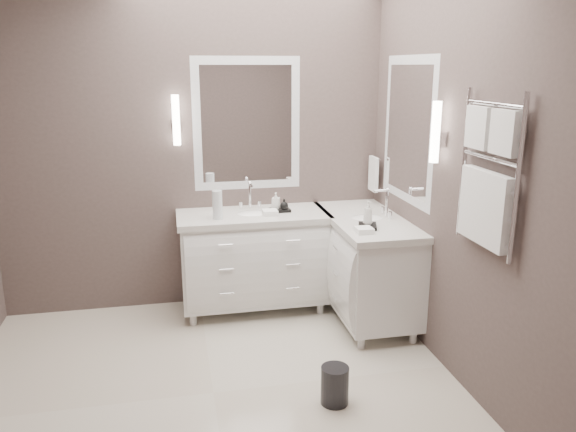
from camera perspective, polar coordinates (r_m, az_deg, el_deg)
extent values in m
cube|color=beige|center=(3.79, -7.59, -17.44)|extent=(3.20, 3.00, 0.01)
cube|color=#4E413E|center=(4.76, -9.59, 6.69)|extent=(3.20, 0.01, 2.70)
cube|color=#4E413E|center=(1.83, -5.34, -6.55)|extent=(3.20, 0.01, 2.70)
cube|color=#4E413E|center=(3.73, 17.10, 3.97)|extent=(0.01, 3.00, 2.70)
cube|color=white|center=(4.74, -3.51, -4.38)|extent=(1.20, 0.55, 0.70)
cube|color=silver|center=(4.63, -3.58, 0.00)|extent=(1.24, 0.59, 0.05)
ellipsoid|color=white|center=(4.63, -3.58, -0.18)|extent=(0.36, 0.28, 0.12)
cylinder|color=white|center=(4.75, -3.89, 2.06)|extent=(0.02, 0.02, 0.22)
cube|color=white|center=(4.64, 7.88, -4.92)|extent=(0.55, 1.20, 0.70)
cube|color=silver|center=(4.53, 8.05, -0.45)|extent=(0.59, 1.24, 0.05)
ellipsoid|color=white|center=(4.53, 8.04, -0.64)|extent=(0.36, 0.28, 0.12)
cylinder|color=white|center=(4.55, 10.01, 1.30)|extent=(0.02, 0.02, 0.22)
cube|color=white|center=(4.75, -4.19, 9.29)|extent=(0.90, 0.02, 1.10)
cube|color=white|center=(4.75, -4.19, 9.29)|extent=(0.77, 0.02, 0.96)
cube|color=white|center=(4.40, 12.10, 8.54)|extent=(0.02, 0.90, 1.10)
cube|color=white|center=(4.40, 12.10, 8.54)|extent=(0.02, 0.90, 0.96)
cube|color=white|center=(4.65, -11.27, 8.91)|extent=(0.05, 0.05, 0.10)
cylinder|color=white|center=(4.64, -11.30, 9.52)|extent=(0.06, 0.06, 0.40)
cube|color=white|center=(3.85, 14.71, 7.50)|extent=(0.05, 0.05, 0.10)
cylinder|color=white|center=(3.85, 14.76, 8.24)|extent=(0.06, 0.06, 0.40)
cylinder|color=white|center=(4.94, 8.85, 5.85)|extent=(0.02, 0.22, 0.02)
cube|color=white|center=(4.96, 8.67, 4.25)|extent=(0.03, 0.17, 0.30)
cylinder|color=white|center=(3.12, 22.33, 3.32)|extent=(0.03, 0.03, 0.90)
cylinder|color=white|center=(3.58, 17.47, 5.14)|extent=(0.03, 0.03, 0.90)
cube|color=white|center=(3.20, 21.23, 7.89)|extent=(0.06, 0.22, 0.24)
cube|color=white|center=(3.42, 18.88, 8.50)|extent=(0.06, 0.22, 0.24)
cube|color=white|center=(3.38, 19.35, 0.80)|extent=(0.06, 0.46, 0.42)
cylinder|color=black|center=(3.61, 4.77, -16.75)|extent=(0.23, 0.23, 0.24)
cube|color=black|center=(4.66, -0.83, 0.61)|extent=(0.17, 0.13, 0.02)
cube|color=black|center=(4.23, 8.09, -1.02)|extent=(0.18, 0.21, 0.03)
cylinder|color=silver|center=(4.44, -7.18, 1.13)|extent=(0.10, 0.10, 0.23)
imported|color=white|center=(4.66, -1.24, 1.59)|extent=(0.08, 0.08, 0.13)
imported|color=black|center=(4.62, -0.39, 1.22)|extent=(0.08, 0.08, 0.09)
imported|color=white|center=(4.21, 8.14, 0.33)|extent=(0.08, 0.08, 0.18)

